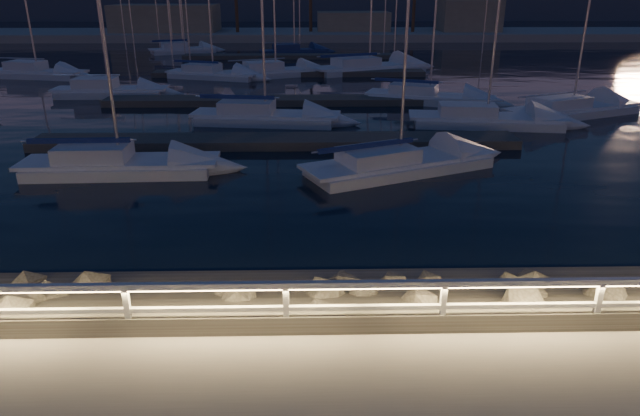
% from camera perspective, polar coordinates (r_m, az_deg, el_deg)
% --- Properties ---
extents(ground, '(400.00, 400.00, 0.00)m').
position_cam_1_polar(ground, '(11.38, -8.50, -12.09)').
color(ground, gray).
rests_on(ground, ground).
extents(harbor_water, '(400.00, 440.00, 0.60)m').
position_cam_1_polar(harbor_water, '(41.30, -3.32, 11.23)').
color(harbor_water, black).
rests_on(harbor_water, ground).
extents(guard_rail, '(44.11, 0.12, 1.06)m').
position_cam_1_polar(guard_rail, '(10.98, -9.08, -8.71)').
color(guard_rail, silver).
rests_on(guard_rail, ground).
extents(riprap, '(35.96, 3.03, 1.24)m').
position_cam_1_polar(riprap, '(12.79, -13.74, -9.38)').
color(riprap, '#656157').
rests_on(riprap, ground).
extents(floating_docks, '(22.00, 36.00, 0.40)m').
position_cam_1_polar(floating_docks, '(42.46, -3.28, 12.29)').
color(floating_docks, '#5D564D').
rests_on(floating_docks, ground).
extents(far_shore, '(160.00, 14.00, 5.20)m').
position_cam_1_polar(far_shore, '(83.70, -2.46, 17.20)').
color(far_shore, gray).
rests_on(far_shore, ground).
extents(sailboat_b, '(7.58, 2.54, 12.77)m').
position_cam_1_polar(sailboat_b, '(23.57, -19.83, 4.28)').
color(sailboat_b, silver).
rests_on(sailboat_b, ground).
extents(sailboat_c, '(8.22, 3.46, 13.54)m').
position_cam_1_polar(sailboat_c, '(31.25, 15.93, 8.68)').
color(sailboat_c, silver).
rests_on(sailboat_c, ground).
extents(sailboat_d, '(8.09, 5.24, 13.37)m').
position_cam_1_polar(sailboat_d, '(22.54, 7.52, 4.57)').
color(sailboat_d, silver).
rests_on(sailboat_d, ground).
extents(sailboat_e, '(7.39, 2.35, 12.57)m').
position_cam_1_polar(sailboat_e, '(40.88, -20.48, 11.01)').
color(sailboat_e, silver).
rests_on(sailboat_e, ground).
extents(sailboat_f, '(8.02, 3.37, 13.26)m').
position_cam_1_polar(sailboat_f, '(30.79, -5.85, 9.23)').
color(sailboat_f, silver).
rests_on(sailboat_f, ground).
extents(sailboat_g, '(8.11, 4.94, 13.35)m').
position_cam_1_polar(sailboat_g, '(36.91, 10.56, 10.96)').
color(sailboat_g, silver).
rests_on(sailboat_g, ground).
extents(sailboat_h, '(8.70, 5.53, 14.34)m').
position_cam_1_polar(sailboat_h, '(35.49, 23.66, 9.14)').
color(sailboat_h, silver).
rests_on(sailboat_h, ground).
extents(sailboat_i, '(8.11, 3.97, 13.39)m').
position_cam_1_polar(sailboat_i, '(51.88, -26.57, 12.08)').
color(sailboat_i, silver).
rests_on(sailboat_i, ground).
extents(sailboat_j, '(8.32, 5.20, 13.80)m').
position_cam_1_polar(sailboat_j, '(47.36, -4.70, 13.49)').
color(sailboat_j, silver).
rests_on(sailboat_j, ground).
extents(sailboat_k, '(7.84, 4.47, 12.85)m').
position_cam_1_polar(sailboat_k, '(47.16, -10.84, 13.11)').
color(sailboat_k, silver).
rests_on(sailboat_k, ground).
extents(sailboat_l, '(10.37, 6.53, 17.08)m').
position_cam_1_polar(sailboat_l, '(49.71, 4.67, 13.88)').
color(sailboat_l, silver).
rests_on(sailboat_l, ground).
extents(sailboat_m, '(7.39, 4.82, 12.38)m').
position_cam_1_polar(sailboat_m, '(66.07, -13.67, 15.18)').
color(sailboat_m, silver).
rests_on(sailboat_m, ground).
extents(sailboat_n, '(7.51, 4.36, 12.38)m').
position_cam_1_polar(sailboat_n, '(63.21, -2.75, 15.45)').
color(sailboat_n, navy).
rests_on(sailboat_n, ground).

